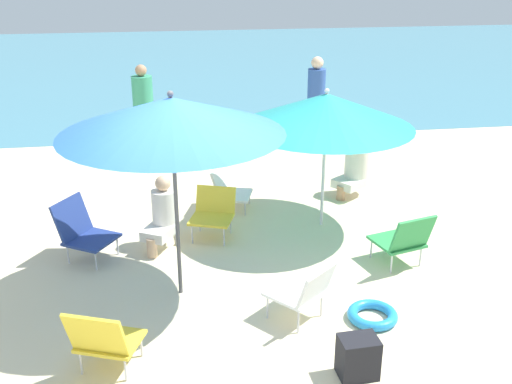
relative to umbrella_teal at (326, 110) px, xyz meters
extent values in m
plane|color=beige|center=(-1.43, -1.56, -1.50)|extent=(40.00, 40.00, 0.00)
cube|color=teal|center=(-1.43, 11.93, -1.49)|extent=(40.00, 16.00, 0.01)
cylinder|color=silver|center=(0.00, 0.00, -0.65)|extent=(0.04, 0.04, 1.70)
cone|color=teal|center=(0.00, 0.00, 0.00)|extent=(2.13, 2.13, 0.41)
sphere|color=silver|center=(0.00, 0.00, 0.24)|extent=(0.06, 0.06, 0.06)
cylinder|color=#4C4C51|center=(-1.84, -1.38, -0.48)|extent=(0.04, 0.04, 2.04)
cone|color=blue|center=(-1.84, -1.38, 0.37)|extent=(2.12, 2.12, 0.35)
sphere|color=#4C4C51|center=(-1.84, -1.38, 0.57)|extent=(0.06, 0.06, 0.06)
cube|color=gold|center=(-1.42, -0.19, -1.24)|extent=(0.60, 0.57, 0.03)
cube|color=gold|center=(-1.34, 0.03, -1.08)|extent=(0.50, 0.28, 0.32)
cylinder|color=silver|center=(-1.29, -0.41, -1.38)|extent=(0.02, 0.02, 0.24)
cylinder|color=silver|center=(-1.66, -0.28, -1.38)|extent=(0.02, 0.02, 0.24)
cylinder|color=silver|center=(-1.18, -0.09, -1.38)|extent=(0.02, 0.02, 0.24)
cylinder|color=silver|center=(-1.54, 0.04, -1.38)|extent=(0.02, 0.02, 0.24)
cube|color=gold|center=(-2.45, -2.47, -1.26)|extent=(0.61, 0.56, 0.03)
cube|color=gold|center=(-2.53, -2.68, -1.05)|extent=(0.52, 0.33, 0.41)
cylinder|color=silver|center=(-2.57, -2.25, -1.39)|extent=(0.02, 0.02, 0.23)
cylinder|color=silver|center=(-2.20, -2.39, -1.39)|extent=(0.02, 0.02, 0.23)
cylinder|color=silver|center=(-2.69, -2.55, -1.39)|extent=(0.02, 0.02, 0.23)
cylinder|color=silver|center=(-2.32, -2.70, -1.39)|extent=(0.02, 0.02, 0.23)
cube|color=white|center=(-1.03, 0.66, -1.30)|extent=(0.53, 0.57, 0.03)
cube|color=white|center=(-1.24, 0.73, -1.10)|extent=(0.28, 0.49, 0.38)
cylinder|color=silver|center=(-0.82, 0.80, -1.40)|extent=(0.02, 0.02, 0.19)
cylinder|color=silver|center=(-0.93, 0.44, -1.40)|extent=(0.02, 0.02, 0.19)
cylinder|color=silver|center=(-1.13, 0.89, -1.40)|extent=(0.02, 0.02, 0.19)
cylinder|color=silver|center=(-1.24, 0.53, -1.40)|extent=(0.02, 0.02, 0.19)
cube|color=navy|center=(-2.79, -0.51, -1.25)|extent=(0.67, 0.67, 0.03)
cube|color=navy|center=(-3.00, -0.38, -1.03)|extent=(0.41, 0.51, 0.43)
cylinder|color=silver|center=(-2.52, -0.44, -1.38)|extent=(0.02, 0.02, 0.23)
cylinder|color=silver|center=(-2.73, -0.78, -1.38)|extent=(0.02, 0.02, 0.23)
cylinder|color=silver|center=(-2.85, -0.24, -1.38)|extent=(0.02, 0.02, 0.23)
cylinder|color=silver|center=(-3.06, -0.58, -1.38)|extent=(0.02, 0.02, 0.23)
cube|color=#33934C|center=(0.58, -1.09, -1.24)|extent=(0.60, 0.59, 0.03)
cube|color=#33934C|center=(0.65, -1.33, -1.04)|extent=(0.51, 0.28, 0.41)
cylinder|color=silver|center=(0.34, -0.95, -1.38)|extent=(0.02, 0.02, 0.24)
cylinder|color=silver|center=(0.71, -0.85, -1.38)|extent=(0.02, 0.02, 0.24)
cylinder|color=silver|center=(0.44, -1.33, -1.38)|extent=(0.02, 0.02, 0.24)
cylinder|color=silver|center=(0.82, -1.22, -1.38)|extent=(0.02, 0.02, 0.24)
cube|color=white|center=(-0.77, -2.00, -1.23)|extent=(0.64, 0.64, 0.03)
cube|color=white|center=(-0.62, -2.19, -1.05)|extent=(0.43, 0.40, 0.34)
cylinder|color=silver|center=(-1.03, -1.98, -1.37)|extent=(0.02, 0.02, 0.25)
cylinder|color=silver|center=(-0.76, -1.74, -1.37)|extent=(0.02, 0.02, 0.25)
cylinder|color=silver|center=(-0.79, -2.26, -1.37)|extent=(0.02, 0.02, 0.25)
cylinder|color=silver|center=(-0.52, -2.02, -1.37)|extent=(0.02, 0.02, 0.25)
cube|color=silver|center=(0.61, 0.85, -1.29)|extent=(0.50, 0.50, 0.12)
cylinder|color=tan|center=(0.48, 0.76, -1.39)|extent=(0.12, 0.12, 0.21)
cylinder|color=silver|center=(0.75, 0.96, -1.04)|extent=(0.36, 0.36, 0.50)
sphere|color=tan|center=(0.75, 0.96, -0.69)|extent=(0.21, 0.21, 0.21)
cube|color=silver|center=(-2.05, -0.42, -1.27)|extent=(0.43, 0.46, 0.12)
cylinder|color=#DBAD84|center=(-2.13, -0.56, -1.38)|extent=(0.12, 0.12, 0.23)
cylinder|color=silver|center=(-1.97, -0.26, -1.04)|extent=(0.29, 0.29, 0.46)
sphere|color=#DBAD84|center=(-1.97, -0.26, -0.72)|extent=(0.18, 0.18, 0.18)
cylinder|color=#389970|center=(-2.25, 3.01, -1.11)|extent=(0.28, 0.28, 0.77)
cylinder|color=#389970|center=(-2.25, 3.01, -0.42)|extent=(0.33, 0.33, 0.61)
sphere|color=tan|center=(-2.25, 3.01, -0.02)|extent=(0.19, 0.19, 0.19)
cylinder|color=#2D519E|center=(0.73, 3.36, -1.12)|extent=(0.26, 0.26, 0.76)
cylinder|color=#2D519E|center=(0.73, 3.36, -0.44)|extent=(0.31, 0.31, 0.60)
sphere|color=beige|center=(0.73, 3.36, -0.04)|extent=(0.21, 0.21, 0.21)
torus|color=#238CD8|center=(-0.05, -2.15, -1.45)|extent=(0.48, 0.48, 0.10)
cube|color=black|center=(-0.44, -2.91, -1.32)|extent=(0.33, 0.25, 0.36)
camera|label=1|loc=(-1.87, -6.81, 1.79)|focal=42.39mm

